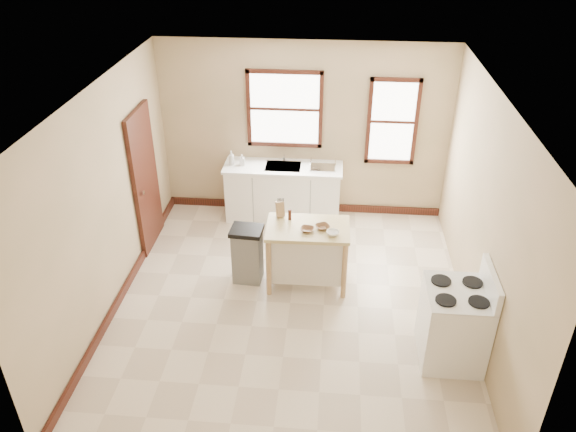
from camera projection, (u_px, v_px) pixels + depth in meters
The scene contains 23 objects.
floor at pixel (290, 303), 7.33m from camera, with size 5.00×5.00×0.00m, color beige.
ceiling at pixel (291, 95), 5.90m from camera, with size 5.00×5.00×0.00m, color white.
wall_back at pixel (304, 131), 8.76m from camera, with size 4.50×0.04×2.80m, color tan.
wall_left at pixel (105, 202), 6.78m from camera, with size 0.04×5.00×2.80m, color tan.
wall_right at pixel (485, 219), 6.44m from camera, with size 0.04×5.00×2.80m, color tan.
window_main at pixel (285, 109), 8.59m from camera, with size 1.17×0.06×1.22m, color black, non-canonical shape.
window_side at pixel (392, 122), 8.54m from camera, with size 0.77×0.06×1.37m, color black, non-canonical shape.
door_left at pixel (145, 180), 8.08m from camera, with size 0.06×0.90×2.10m, color black.
baseboard_back at pixel (303, 206), 9.41m from camera, with size 4.50×0.04×0.12m, color black.
baseboard_left at pixel (124, 290), 7.46m from camera, with size 0.04×5.00×0.12m, color black.
sink_counter at pixel (283, 192), 9.00m from camera, with size 1.86×0.62×0.92m, color white, non-canonical shape.
faucet at pixel (284, 155), 8.87m from camera, with size 0.03×0.03×0.22m, color silver.
soap_bottle_a at pixel (231, 158), 8.76m from camera, with size 0.09×0.09×0.23m, color #B2B2B2.
soap_bottle_b at pixel (242, 160), 8.76m from camera, with size 0.08×0.08×0.17m, color #B2B2B2.
dish_rack at pixel (323, 165), 8.69m from camera, with size 0.40×0.30×0.10m, color silver, non-canonical shape.
kitchen_island at pixel (307, 255), 7.49m from camera, with size 1.08×0.69×0.89m, color tan, non-canonical shape.
knife_block at pixel (280, 209), 7.46m from camera, with size 0.10×0.10×0.20m, color tan, non-canonical shape.
pepper_grinder at pixel (290, 215), 7.40m from camera, with size 0.04×0.04×0.15m, color #411B11.
bowl_a at pixel (307, 229), 7.18m from camera, with size 0.17×0.17×0.04m, color brown.
bowl_b at pixel (323, 227), 7.23m from camera, with size 0.18×0.18×0.04m, color brown.
bowl_c at pixel (333, 233), 7.09m from camera, with size 0.16×0.16×0.05m, color white.
trash_bin at pixel (247, 254), 7.58m from camera, with size 0.42×0.35×0.81m, color slate, non-canonical shape.
gas_stove at pixel (455, 315), 6.21m from camera, with size 0.74×0.75×1.19m, color white, non-canonical shape.
Camera 1 is at (0.48, -5.71, 4.70)m, focal length 35.00 mm.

